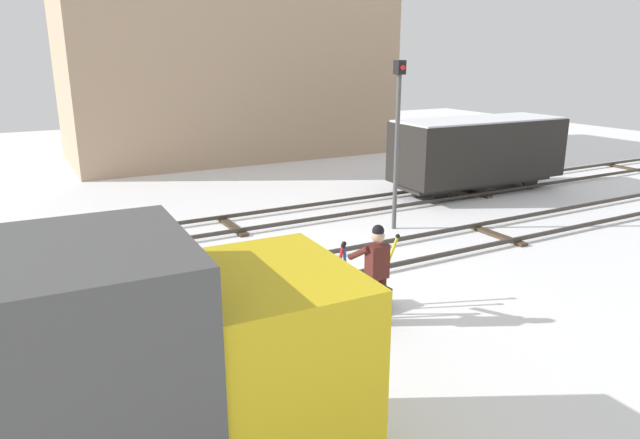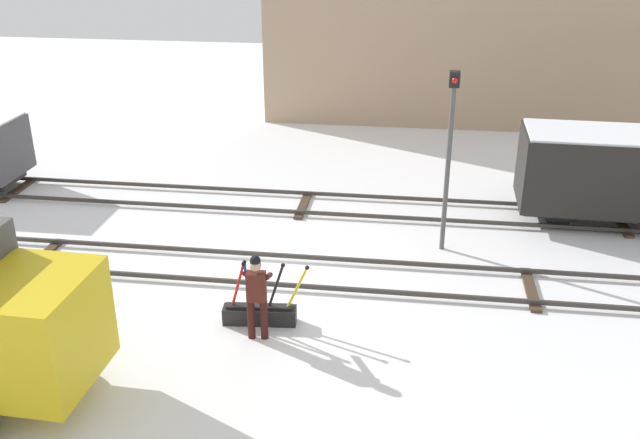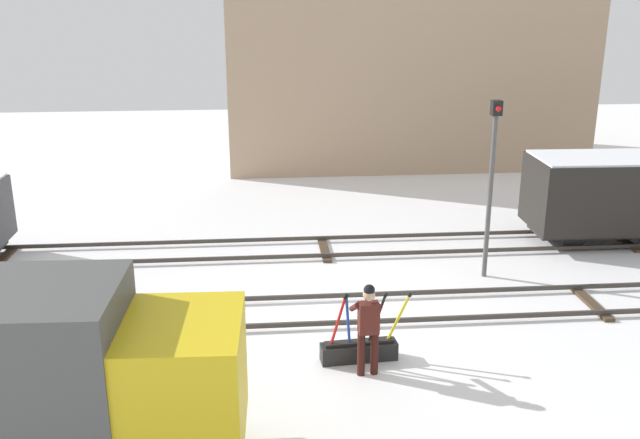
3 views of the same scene
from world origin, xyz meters
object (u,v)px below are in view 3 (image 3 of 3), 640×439
switch_lever_frame (359,348)px  delivery_truck (23,374)px  rail_worker (368,323)px  freight_car_near_switch (638,193)px  signal_post (492,174)px

switch_lever_frame → delivery_truck: bearing=-155.9°
rail_worker → freight_car_near_switch: bearing=32.6°
switch_lever_frame → rail_worker: size_ratio=0.98×
delivery_truck → rail_worker: bearing=26.2°
delivery_truck → signal_post: signal_post is taller
switch_lever_frame → signal_post: signal_post is taller
rail_worker → signal_post: signal_post is taller
switch_lever_frame → delivery_truck: 6.31m
rail_worker → delivery_truck: 6.01m
delivery_truck → signal_post: size_ratio=1.36×
switch_lever_frame → rail_worker: 0.97m
delivery_truck → freight_car_near_switch: (14.31, 9.27, -0.22)m
switch_lever_frame → freight_car_near_switch: freight_car_near_switch is taller
signal_post → rail_worker: bearing=-129.3°
delivery_truck → signal_post: 11.61m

